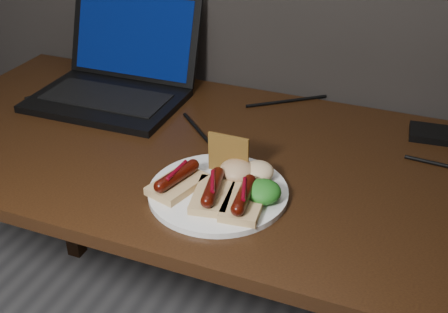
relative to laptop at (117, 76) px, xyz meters
name	(u,v)px	position (x,y,z in m)	size (l,w,h in m)	color
desk	(201,182)	(0.32, -0.18, -0.14)	(1.40, 0.70, 0.75)	#341D0D
laptop	(117,76)	(0.00, 0.00, 0.00)	(0.38, 0.35, 0.25)	black
hard_drive	(439,135)	(0.81, 0.07, -0.05)	(0.13, 0.08, 0.02)	black
desk_cables	(224,115)	(0.31, -0.01, -0.05)	(1.10, 0.36, 0.01)	black
plate	(218,192)	(0.42, -0.33, -0.05)	(0.27, 0.27, 0.01)	white
bread_sausage_left	(177,181)	(0.35, -0.35, -0.02)	(0.10, 0.13, 0.04)	#DBC381
bread_sausage_center	(213,192)	(0.43, -0.36, -0.02)	(0.09, 0.13, 0.04)	#DBC381
bread_sausage_right	(244,200)	(0.49, -0.37, -0.02)	(0.08, 0.12, 0.04)	#DBC381
crispbread	(228,154)	(0.42, -0.27, 0.00)	(0.09, 0.01, 0.09)	olive
salad_greens	(263,192)	(0.51, -0.33, -0.02)	(0.07, 0.07, 0.04)	#105215
salsa_mound	(237,170)	(0.44, -0.28, -0.02)	(0.07, 0.07, 0.04)	maroon
coleslaw_mound	(258,171)	(0.48, -0.27, -0.02)	(0.06, 0.06, 0.04)	silver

